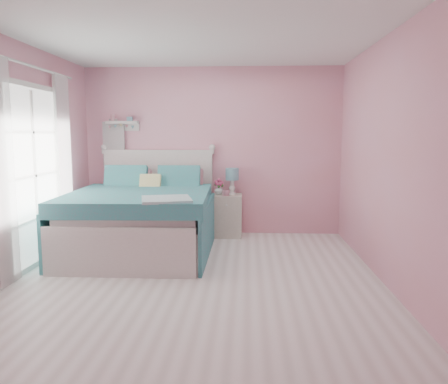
# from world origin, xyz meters

# --- Properties ---
(floor) EXTENTS (4.50, 4.50, 0.00)m
(floor) POSITION_xyz_m (0.00, 0.00, 0.00)
(floor) COLOR silver
(floor) RESTS_ON ground
(room_shell) EXTENTS (4.50, 4.50, 4.50)m
(room_shell) POSITION_xyz_m (0.00, 0.00, 1.58)
(room_shell) COLOR pink
(room_shell) RESTS_ON floor
(bed) EXTENTS (1.86, 2.31, 1.32)m
(bed) POSITION_xyz_m (-0.85, 1.11, 0.43)
(bed) COLOR silver
(bed) RESTS_ON floor
(nightstand) EXTENTS (0.45, 0.44, 0.65)m
(nightstand) POSITION_xyz_m (0.24, 2.01, 0.33)
(nightstand) COLOR beige
(nightstand) RESTS_ON floor
(table_lamp) EXTENTS (0.20, 0.20, 0.40)m
(table_lamp) POSITION_xyz_m (0.32, 2.06, 0.93)
(table_lamp) COLOR white
(table_lamp) RESTS_ON nightstand
(vase) EXTENTS (0.15, 0.15, 0.14)m
(vase) POSITION_xyz_m (0.11, 2.03, 0.72)
(vase) COLOR silver
(vase) RESTS_ON nightstand
(teacup) EXTENTS (0.14, 0.14, 0.09)m
(teacup) POSITION_xyz_m (0.23, 1.89, 0.69)
(teacup) COLOR #CE8A9F
(teacup) RESTS_ON nightstand
(roses) EXTENTS (0.14, 0.11, 0.12)m
(roses) POSITION_xyz_m (0.11, 2.03, 0.83)
(roses) COLOR #C44372
(roses) RESTS_ON vase
(wall_shelf) EXTENTS (0.50, 0.15, 0.25)m
(wall_shelf) POSITION_xyz_m (-1.41, 2.19, 1.73)
(wall_shelf) COLOR silver
(wall_shelf) RESTS_ON room_shell
(hanging_dress) EXTENTS (0.34, 0.03, 0.72)m
(hanging_dress) POSITION_xyz_m (-1.55, 2.18, 1.40)
(hanging_dress) COLOR white
(hanging_dress) RESTS_ON room_shell
(french_door) EXTENTS (0.04, 1.32, 2.16)m
(french_door) POSITION_xyz_m (-1.97, 0.40, 1.07)
(french_door) COLOR silver
(french_door) RESTS_ON floor
(curtain_near) EXTENTS (0.04, 0.40, 2.32)m
(curtain_near) POSITION_xyz_m (-1.92, -0.34, 1.18)
(curtain_near) COLOR white
(curtain_near) RESTS_ON floor
(curtain_far) EXTENTS (0.04, 0.40, 2.32)m
(curtain_far) POSITION_xyz_m (-1.92, 1.14, 1.18)
(curtain_far) COLOR white
(curtain_far) RESTS_ON floor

